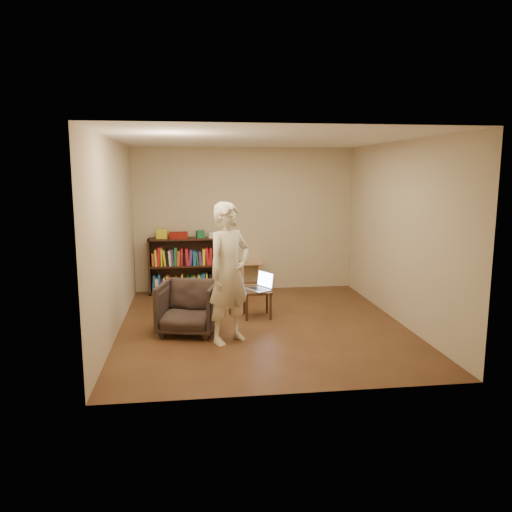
{
  "coord_description": "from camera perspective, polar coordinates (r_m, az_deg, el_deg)",
  "views": [
    {
      "loc": [
        -0.99,
        -6.8,
        2.17
      ],
      "look_at": [
        -0.04,
        0.35,
        0.95
      ],
      "focal_mm": 35.0,
      "sensor_mm": 36.0,
      "label": 1
    }
  ],
  "objects": [
    {
      "name": "bookshelf",
      "position": [
        9.06,
        -8.34,
        -1.47
      ],
      "size": [
        1.2,
        0.3,
        1.0
      ],
      "color": "black",
      "rests_on": "floor"
    },
    {
      "name": "armchair",
      "position": [
        6.84,
        -7.7,
        -5.85
      ],
      "size": [
        0.92,
        0.93,
        0.7
      ],
      "primitive_type": "imported",
      "rotation": [
        0.0,
        0.0,
        -0.25
      ],
      "color": "#302620",
      "rests_on": "floor"
    },
    {
      "name": "box_white",
      "position": [
        8.94,
        -5.13,
        2.36
      ],
      "size": [
        0.13,
        0.13,
        0.09
      ],
      "primitive_type": "cube",
      "rotation": [
        0.0,
        0.0,
        0.23
      ],
      "color": "silver",
      "rests_on": "bookshelf"
    },
    {
      "name": "person",
      "position": [
        6.31,
        -3.1,
        -1.99
      ],
      "size": [
        0.78,
        0.74,
        1.8
      ],
      "primitive_type": "imported",
      "rotation": [
        0.0,
        0.0,
        0.66
      ],
      "color": "beige",
      "rests_on": "floor"
    },
    {
      "name": "box_green",
      "position": [
        8.94,
        -6.38,
        2.5
      ],
      "size": [
        0.16,
        0.16,
        0.13
      ],
      "primitive_type": "cube",
      "rotation": [
        0.0,
        0.0,
        0.21
      ],
      "color": "#1B6537",
      "rests_on": "bookshelf"
    },
    {
      "name": "wall_left",
      "position": [
        6.93,
        -15.88,
        2.06
      ],
      "size": [
        0.0,
        4.5,
        4.5
      ],
      "primitive_type": "plane",
      "rotation": [
        1.57,
        0.0,
        1.57
      ],
      "color": "#B9A78C",
      "rests_on": "floor"
    },
    {
      "name": "stool",
      "position": [
        9.05,
        -0.64,
        -1.26
      ],
      "size": [
        0.39,
        0.39,
        0.57
      ],
      "color": "tan",
      "rests_on": "floor"
    },
    {
      "name": "red_cloth",
      "position": [
        8.94,
        -8.85,
        2.35
      ],
      "size": [
        0.33,
        0.25,
        0.11
      ],
      "primitive_type": "cube",
      "rotation": [
        0.0,
        0.0,
        0.03
      ],
      "color": "maroon",
      "rests_on": "bookshelf"
    },
    {
      "name": "ceiling",
      "position": [
        6.88,
        0.76,
        13.22
      ],
      "size": [
        4.5,
        4.5,
        0.0
      ],
      "primitive_type": "plane",
      "color": "white",
      "rests_on": "wall_back"
    },
    {
      "name": "box_yellow",
      "position": [
        8.97,
        -10.65,
        2.49
      ],
      "size": [
        0.21,
        0.17,
        0.16
      ],
      "primitive_type": "cube",
      "rotation": [
        0.0,
        0.0,
        -0.14
      ],
      "color": "yellow",
      "rests_on": "bookshelf"
    },
    {
      "name": "wall_back",
      "position": [
        9.14,
        -1.29,
        4.18
      ],
      "size": [
        4.0,
        0.0,
        4.0
      ],
      "primitive_type": "plane",
      "rotation": [
        1.57,
        0.0,
        0.0
      ],
      "color": "#B9A78C",
      "rests_on": "floor"
    },
    {
      "name": "wall_right",
      "position": [
        7.47,
        16.1,
        2.58
      ],
      "size": [
        0.0,
        4.5,
        4.5
      ],
      "primitive_type": "plane",
      "rotation": [
        1.57,
        0.0,
        -1.57
      ],
      "color": "#B9A78C",
      "rests_on": "floor"
    },
    {
      "name": "side_table",
      "position": [
        7.5,
        0.14,
        -4.42
      ],
      "size": [
        0.41,
        0.41,
        0.42
      ],
      "color": "#331A11",
      "rests_on": "floor"
    },
    {
      "name": "floor",
      "position": [
        7.2,
        0.71,
        -7.89
      ],
      "size": [
        4.5,
        4.5,
        0.0
      ],
      "primitive_type": "plane",
      "color": "#412615",
      "rests_on": "ground"
    },
    {
      "name": "laptop",
      "position": [
        7.49,
        0.55,
        -3.41
      ],
      "size": [
        0.44,
        0.46,
        0.27
      ],
      "rotation": [
        0.0,
        0.0,
        -1.03
      ],
      "color": "silver",
      "rests_on": "side_table"
    }
  ]
}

